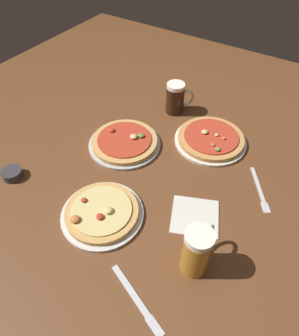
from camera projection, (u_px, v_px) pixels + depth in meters
name	position (u px, v px, depth m)	size (l,w,h in m)	color
ground_plane	(150.00, 174.00, 1.17)	(2.40, 2.40, 0.03)	brown
pizza_plate_near	(102.00, 213.00, 1.01)	(0.28, 0.28, 0.05)	silver
pizza_plate_far	(211.00, 139.00, 1.26)	(0.30, 0.30, 0.05)	silver
pizza_plate_side	(125.00, 142.00, 1.25)	(0.30, 0.30, 0.05)	#B2B2B7
beer_mug_dark	(197.00, 251.00, 0.83)	(0.08, 0.14, 0.18)	#B27A23
beer_mug_amber	(176.00, 98.00, 1.37)	(0.11, 0.12, 0.15)	black
ramekin_sauce	(12.00, 174.00, 1.13)	(0.08, 0.08, 0.03)	#333338
napkin_folded	(195.00, 216.00, 1.01)	(0.16, 0.16, 0.01)	silver
fork_spare	(260.00, 190.00, 1.09)	(0.13, 0.19, 0.01)	silver
knife_spare	(137.00, 299.00, 0.82)	(0.23, 0.11, 0.01)	silver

